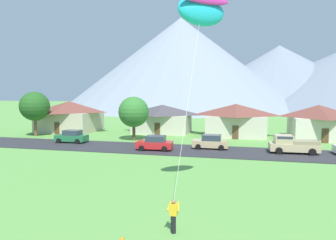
% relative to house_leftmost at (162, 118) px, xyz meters
% --- Properties ---
extents(road_strip, '(160.00, 6.99, 0.08)m').
position_rel_house_leftmost_xyz_m(road_strip, '(9.04, -14.64, -2.41)').
color(road_strip, '#2D2D33').
rests_on(road_strip, ground).
extents(mountain_east_ridge, '(97.48, 97.48, 28.61)m').
position_rel_house_leftmost_xyz_m(mountain_east_ridge, '(30.92, 100.32, 11.86)').
color(mountain_east_ridge, gray).
rests_on(mountain_east_ridge, ground).
extents(mountain_west_ridge, '(97.61, 97.61, 37.92)m').
position_rel_house_leftmost_xyz_m(mountain_west_ridge, '(-11.40, 76.39, 16.51)').
color(mountain_west_ridge, gray).
rests_on(mountain_west_ridge, ground).
extents(mountain_central_ridge, '(78.62, 78.62, 20.13)m').
position_rel_house_leftmost_xyz_m(mountain_central_ridge, '(-15.81, 133.97, 7.62)').
color(mountain_central_ridge, slate).
rests_on(mountain_central_ridge, ground).
extents(house_leftmost, '(9.95, 7.21, 4.73)m').
position_rel_house_leftmost_xyz_m(house_leftmost, '(0.00, 0.00, 0.00)').
color(house_leftmost, beige).
rests_on(house_leftmost, ground).
extents(house_left_center, '(8.06, 7.99, 5.00)m').
position_rel_house_leftmost_xyz_m(house_left_center, '(23.94, -1.74, 0.14)').
color(house_left_center, beige).
rests_on(house_left_center, ground).
extents(house_right_center, '(10.02, 8.38, 5.28)m').
position_rel_house_leftmost_xyz_m(house_right_center, '(-16.09, -2.36, 0.29)').
color(house_right_center, beige).
rests_on(house_right_center, ground).
extents(house_rightmost, '(9.60, 6.89, 5.04)m').
position_rel_house_leftmost_xyz_m(house_rightmost, '(12.16, -1.53, 0.16)').
color(house_rightmost, beige).
rests_on(house_rightmost, ground).
extents(tree_near_left, '(4.52, 4.52, 6.93)m').
position_rel_house_leftmost_xyz_m(tree_near_left, '(-18.26, -8.61, 2.21)').
color(tree_near_left, brown).
rests_on(tree_near_left, ground).
extents(tree_center, '(4.32, 4.32, 6.22)m').
position_rel_house_leftmost_xyz_m(tree_center, '(-1.92, -8.99, 1.60)').
color(tree_center, brown).
rests_on(tree_center, ground).
extents(parked_car_red_mid_west, '(4.28, 2.23, 1.68)m').
position_rel_house_leftmost_xyz_m(parked_car_red_mid_west, '(3.02, -15.52, -1.58)').
color(parked_car_red_mid_west, red).
rests_on(parked_car_red_mid_west, road_strip).
extents(parked_car_tan_mid_east, '(4.20, 2.09, 1.68)m').
position_rel_house_leftmost_xyz_m(parked_car_tan_mid_east, '(9.34, -13.21, -1.58)').
color(parked_car_tan_mid_east, tan).
rests_on(parked_car_tan_mid_east, road_strip).
extents(parked_car_green_east_end, '(4.24, 2.15, 1.68)m').
position_rel_house_leftmost_xyz_m(parked_car_green_east_end, '(-9.33, -13.02, -1.58)').
color(parked_car_green_east_end, '#237042').
rests_on(parked_car_green_east_end, road_strip).
extents(pickup_truck_sand_west_side, '(5.27, 2.46, 1.99)m').
position_rel_house_leftmost_xyz_m(pickup_truck_sand_west_side, '(18.42, -13.77, -1.39)').
color(pickup_truck_sand_west_side, '#C6B284').
rests_on(pickup_truck_sand_west_side, road_strip).
extents(kite_flyer_with_kite, '(3.40, 6.76, 12.82)m').
position_rel_house_leftmost_xyz_m(kite_flyer_with_kite, '(10.12, -30.25, 9.20)').
color(kite_flyer_with_kite, black).
rests_on(kite_flyer_with_kite, ground).
extents(soccer_ball, '(0.24, 0.24, 0.24)m').
position_rel_house_leftmost_xyz_m(soccer_ball, '(7.37, -36.57, -2.33)').
color(soccer_ball, orange).
rests_on(soccer_ball, ground).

